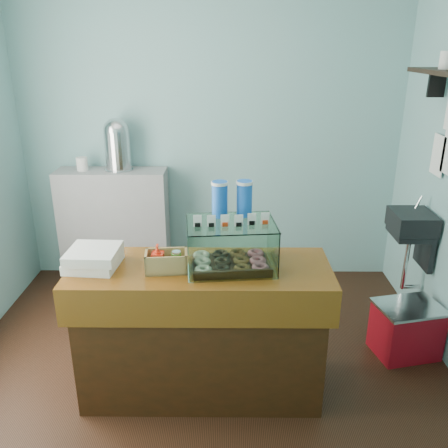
{
  "coord_description": "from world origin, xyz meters",
  "views": [
    {
      "loc": [
        0.17,
        -2.86,
        2.17
      ],
      "look_at": [
        0.14,
        -0.15,
        1.14
      ],
      "focal_mm": 38.0,
      "sensor_mm": 36.0,
      "label": 1
    }
  ],
  "objects_px": {
    "counter": "(201,329)",
    "display_case": "(231,239)",
    "red_cooler": "(406,329)",
    "coffee_urn": "(117,143)"
  },
  "relations": [
    {
      "from": "counter",
      "to": "display_case",
      "type": "distance_m",
      "value": 0.64
    },
    {
      "from": "display_case",
      "to": "red_cooler",
      "type": "xyz_separation_m",
      "value": [
        1.3,
        0.36,
        -0.87
      ]
    },
    {
      "from": "display_case",
      "to": "red_cooler",
      "type": "distance_m",
      "value": 1.6
    },
    {
      "from": "display_case",
      "to": "coffee_urn",
      "type": "distance_m",
      "value": 1.87
    },
    {
      "from": "display_case",
      "to": "coffee_urn",
      "type": "height_order",
      "value": "coffee_urn"
    },
    {
      "from": "coffee_urn",
      "to": "red_cooler",
      "type": "relative_size",
      "value": 0.9
    },
    {
      "from": "coffee_urn",
      "to": "red_cooler",
      "type": "xyz_separation_m",
      "value": [
        2.31,
        -1.19,
        -1.14
      ]
    },
    {
      "from": "counter",
      "to": "red_cooler",
      "type": "relative_size",
      "value": 3.06
    },
    {
      "from": "counter",
      "to": "coffee_urn",
      "type": "relative_size",
      "value": 3.41
    },
    {
      "from": "coffee_urn",
      "to": "red_cooler",
      "type": "bearing_deg",
      "value": -27.26
    }
  ]
}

